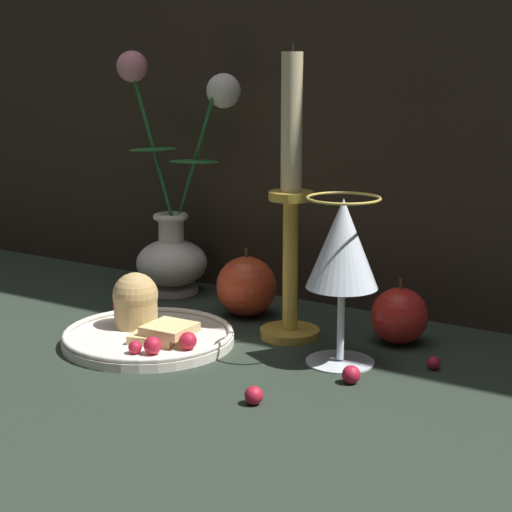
{
  "coord_description": "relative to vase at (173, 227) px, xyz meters",
  "views": [
    {
      "loc": [
        0.54,
        -0.76,
        0.32
      ],
      "look_at": [
        0.03,
        0.05,
        0.1
      ],
      "focal_mm": 60.0,
      "sensor_mm": 36.0,
      "label": 1
    }
  ],
  "objects": [
    {
      "name": "plate_with_pastries",
      "position": [
        0.1,
        -0.19,
        -0.08
      ],
      "size": [
        0.2,
        0.2,
        0.07
      ],
      "color": "silver",
      "rests_on": "ground_plane"
    },
    {
      "name": "candlestick",
      "position": [
        0.24,
        -0.09,
        0.05
      ],
      "size": [
        0.07,
        0.07,
        0.34
      ],
      "color": "gold",
      "rests_on": "ground_plane"
    },
    {
      "name": "berry_front_center",
      "position": [
        0.36,
        -0.18,
        -0.08
      ],
      "size": [
        0.02,
        0.02,
        0.02
      ],
      "primitive_type": "sphere",
      "color": "#AD192D",
      "rests_on": "ground_plane"
    },
    {
      "name": "ground_plane",
      "position": [
        0.18,
        -0.16,
        -0.09
      ],
      "size": [
        2.4,
        2.4,
        0.0
      ],
      "primitive_type": "plane",
      "color": "#232D23",
      "rests_on": "ground"
    },
    {
      "name": "berry_near_plate",
      "position": [
        0.31,
        -0.28,
        -0.08
      ],
      "size": [
        0.02,
        0.02,
        0.02
      ],
      "primitive_type": "sphere",
      "color": "#AD192D",
      "rests_on": "ground_plane"
    },
    {
      "name": "wine_glass",
      "position": [
        0.33,
        -0.13,
        0.03
      ],
      "size": [
        0.08,
        0.08,
        0.18
      ],
      "color": "silver",
      "rests_on": "ground_plane"
    },
    {
      "name": "berry_by_glass_stem",
      "position": [
        0.42,
        -0.1,
        -0.09
      ],
      "size": [
        0.01,
        0.01,
        0.01
      ],
      "primitive_type": "sphere",
      "color": "#AD192D",
      "rests_on": "ground_plane"
    },
    {
      "name": "berry_under_candlestick",
      "position": [
        0.02,
        -0.09,
        -0.09
      ],
      "size": [
        0.02,
        0.02,
        0.02
      ],
      "primitive_type": "sphere",
      "color": "#AD192D",
      "rests_on": "ground_plane"
    },
    {
      "name": "vase",
      "position": [
        0.0,
        0.0,
        0.0
      ],
      "size": [
        0.18,
        0.1,
        0.33
      ],
      "color": "silver",
      "rests_on": "ground_plane"
    },
    {
      "name": "apple_beside_vase",
      "position": [
        0.35,
        -0.04,
        -0.06
      ],
      "size": [
        0.07,
        0.07,
        0.08
      ],
      "color": "red",
      "rests_on": "ground_plane"
    },
    {
      "name": "berry_far_right",
      "position": [
        -0.0,
        -0.12,
        -0.08
      ],
      "size": [
        0.02,
        0.02,
        0.02
      ],
      "primitive_type": "sphere",
      "color": "#AD192D",
      "rests_on": "ground_plane"
    },
    {
      "name": "apple_near_glass",
      "position": [
        0.15,
        -0.04,
        -0.06
      ],
      "size": [
        0.08,
        0.08,
        0.09
      ],
      "color": "#D14223",
      "rests_on": "ground_plane"
    }
  ]
}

